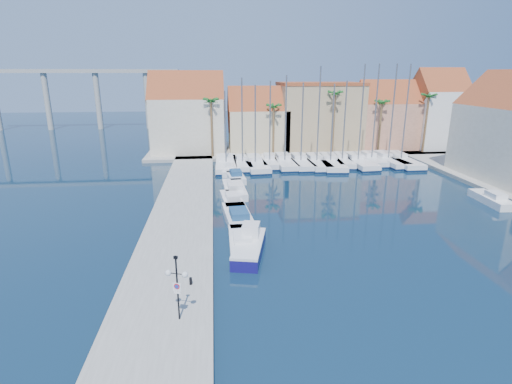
% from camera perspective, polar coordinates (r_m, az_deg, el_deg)
% --- Properties ---
extents(ground, '(260.00, 260.00, 0.00)m').
position_cam_1_polar(ground, '(26.83, 7.18, -13.79)').
color(ground, black).
rests_on(ground, ground).
extents(quay_west, '(6.00, 77.00, 0.50)m').
position_cam_1_polar(quay_west, '(38.49, -10.66, -3.85)').
color(quay_west, gray).
rests_on(quay_west, ground).
extents(shore_north, '(54.00, 16.00, 0.50)m').
position_cam_1_polar(shore_north, '(73.40, 6.44, 6.10)').
color(shore_north, gray).
rests_on(shore_north, ground).
extents(lamp_post, '(1.25, 0.64, 3.82)m').
position_cam_1_polar(lamp_post, '(22.21, -11.24, -11.99)').
color(lamp_post, black).
rests_on(lamp_post, quay_west).
extents(bollard, '(0.19, 0.19, 0.48)m').
position_cam_1_polar(bollard, '(26.51, -9.31, -12.45)').
color(bollard, black).
rests_on(bollard, quay_west).
extents(fishing_boat, '(3.25, 6.28, 2.10)m').
position_cam_1_polar(fishing_boat, '(31.19, -0.94, -7.66)').
color(fishing_boat, '#15105D').
rests_on(fishing_boat, ground).
extents(motorboat_west_0, '(2.10, 6.36, 1.40)m').
position_cam_1_polar(motorboat_west_0, '(32.29, -1.99, -7.15)').
color(motorboat_west_0, white).
rests_on(motorboat_west_0, ground).
extents(motorboat_west_1, '(2.92, 7.39, 1.40)m').
position_cam_1_polar(motorboat_west_1, '(37.71, -2.55, -3.58)').
color(motorboat_west_1, white).
rests_on(motorboat_west_1, ground).
extents(motorboat_west_2, '(2.51, 6.27, 1.40)m').
position_cam_1_polar(motorboat_west_2, '(42.64, -3.44, -1.18)').
color(motorboat_west_2, white).
rests_on(motorboat_west_2, ground).
extents(motorboat_west_3, '(2.68, 7.44, 1.40)m').
position_cam_1_polar(motorboat_west_3, '(46.77, -3.09, 0.44)').
color(motorboat_west_3, white).
rests_on(motorboat_west_3, ground).
extents(motorboat_west_4, '(2.53, 6.40, 1.40)m').
position_cam_1_polar(motorboat_west_4, '(52.72, -2.98, 2.31)').
color(motorboat_west_4, white).
rests_on(motorboat_west_4, ground).
extents(motorboat_west_5, '(2.14, 5.83, 1.40)m').
position_cam_1_polar(motorboat_west_5, '(56.30, -3.84, 3.22)').
color(motorboat_west_5, white).
rests_on(motorboat_west_5, ground).
extents(motorboat_west_6, '(2.17, 5.53, 1.40)m').
position_cam_1_polar(motorboat_west_6, '(62.41, -3.97, 4.55)').
color(motorboat_west_6, white).
rests_on(motorboat_west_6, ground).
extents(motorboat_east_1, '(2.21, 6.03, 1.40)m').
position_cam_1_polar(motorboat_east_1, '(49.99, 30.66, -0.85)').
color(motorboat_east_1, white).
rests_on(motorboat_east_1, ground).
extents(sailboat_0, '(3.32, 11.52, 11.16)m').
position_cam_1_polar(sailboat_0, '(59.88, -4.29, 4.07)').
color(sailboat_0, white).
rests_on(sailboat_0, ground).
extents(sailboat_1, '(2.57, 9.24, 12.92)m').
position_cam_1_polar(sailboat_1, '(59.94, -1.98, 4.17)').
color(sailboat_1, white).
rests_on(sailboat_1, ground).
extents(sailboat_2, '(3.78, 11.35, 11.96)m').
position_cam_1_polar(sailboat_2, '(59.75, -0.21, 4.10)').
color(sailboat_2, white).
rests_on(sailboat_2, ground).
extents(sailboat_3, '(2.72, 8.58, 12.48)m').
position_cam_1_polar(sailboat_3, '(60.98, 1.92, 4.40)').
color(sailboat_3, white).
rests_on(sailboat_3, ground).
extents(sailboat_4, '(2.97, 10.58, 13.23)m').
position_cam_1_polar(sailboat_4, '(61.11, 4.03, 4.36)').
color(sailboat_4, white).
rests_on(sailboat_4, ground).
extents(sailboat_5, '(2.98, 10.33, 12.24)m').
position_cam_1_polar(sailboat_5, '(61.19, 6.29, 4.31)').
color(sailboat_5, white).
rests_on(sailboat_5, ground).
extents(sailboat_6, '(2.83, 10.66, 14.49)m').
position_cam_1_polar(sailboat_6, '(61.40, 8.51, 4.29)').
color(sailboat_6, white).
rests_on(sailboat_6, ground).
extents(sailboat_7, '(4.04, 11.97, 12.08)m').
position_cam_1_polar(sailboat_7, '(61.81, 10.45, 4.24)').
color(sailboat_7, white).
rests_on(sailboat_7, ground).
extents(sailboat_8, '(3.19, 9.35, 12.47)m').
position_cam_1_polar(sailboat_8, '(63.16, 12.09, 4.45)').
color(sailboat_8, white).
rests_on(sailboat_8, ground).
extents(sailboat_9, '(3.59, 11.11, 14.80)m').
position_cam_1_polar(sailboat_9, '(63.28, 14.13, 4.34)').
color(sailboat_9, white).
rests_on(sailboat_9, ground).
extents(sailboat_10, '(2.50, 8.86, 14.88)m').
position_cam_1_polar(sailboat_10, '(65.15, 16.00, 4.58)').
color(sailboat_10, white).
rests_on(sailboat_10, ground).
extents(sailboat_11, '(3.77, 11.03, 14.87)m').
position_cam_1_polar(sailboat_11, '(65.77, 18.09, 4.47)').
color(sailboat_11, white).
rests_on(sailboat_11, ground).
extents(sailboat_12, '(3.16, 11.61, 14.82)m').
position_cam_1_polar(sailboat_12, '(65.96, 19.74, 4.34)').
color(sailboat_12, white).
rests_on(sailboat_12, ground).
extents(building_0, '(12.30, 9.00, 13.50)m').
position_cam_1_polar(building_0, '(69.96, -9.71, 10.65)').
color(building_0, beige).
rests_on(building_0, shore_north).
extents(building_1, '(10.30, 8.00, 11.00)m').
position_cam_1_polar(building_1, '(70.37, 0.28, 9.91)').
color(building_1, beige).
rests_on(building_1, shore_north).
extents(building_2, '(14.20, 10.20, 11.50)m').
position_cam_1_polar(building_2, '(73.26, 8.93, 10.74)').
color(building_2, tan).
rests_on(building_2, shore_north).
extents(building_3, '(10.30, 8.00, 12.00)m').
position_cam_1_polar(building_3, '(76.31, 17.99, 10.07)').
color(building_3, '#B4765B').
rests_on(building_3, shore_north).
extents(building_4, '(8.30, 8.00, 14.00)m').
position_cam_1_polar(building_4, '(79.39, 24.41, 10.44)').
color(building_4, white).
rests_on(building_4, shore_north).
extents(palm_0, '(2.60, 2.60, 10.15)m').
position_cam_1_polar(palm_0, '(64.63, -6.46, 12.58)').
color(palm_0, brown).
rests_on(palm_0, shore_north).
extents(palm_1, '(2.60, 2.60, 9.15)m').
position_cam_1_polar(palm_1, '(65.41, 2.55, 11.89)').
color(palm_1, brown).
rests_on(palm_1, shore_north).
extents(palm_2, '(2.60, 2.60, 11.15)m').
position_cam_1_polar(palm_2, '(67.49, 11.24, 13.34)').
color(palm_2, brown).
rests_on(palm_2, shore_north).
extents(palm_3, '(2.60, 2.60, 9.65)m').
position_cam_1_polar(palm_3, '(70.32, 17.55, 11.87)').
color(palm_3, brown).
rests_on(palm_3, shore_north).
extents(palm_4, '(2.60, 2.60, 10.65)m').
position_cam_1_polar(palm_4, '(73.77, 23.46, 12.21)').
color(palm_4, brown).
rests_on(palm_4, shore_north).
extents(viaduct, '(48.00, 2.20, 14.45)m').
position_cam_1_polar(viaduct, '(109.74, -24.45, 13.48)').
color(viaduct, '#9E9E99').
rests_on(viaduct, ground).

